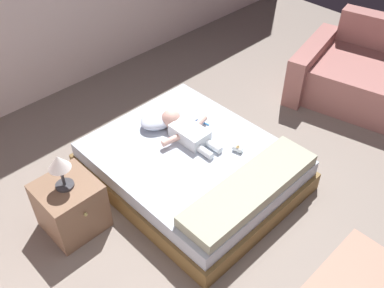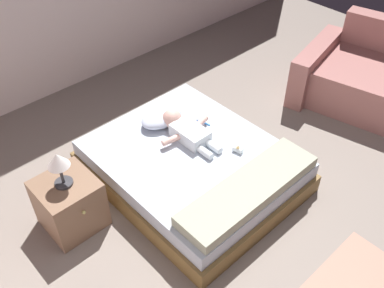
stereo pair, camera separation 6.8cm
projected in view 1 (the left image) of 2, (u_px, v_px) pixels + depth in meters
ground_plane at (271, 224)px, 3.57m from camera, size 8.00×8.00×0.00m
bed at (192, 166)px, 3.86m from camera, size 1.44×1.76×0.32m
pillow at (160, 117)px, 4.02m from camera, size 0.42×0.28×0.13m
baby at (184, 129)px, 3.88m from camera, size 0.54×0.67×0.18m
toothbrush at (202, 122)px, 4.06m from camera, size 0.05×0.15×0.02m
nightstand at (71, 206)px, 3.42m from camera, size 0.44×0.47×0.46m
lamp at (59, 165)px, 3.12m from camera, size 0.17×0.17×0.31m
blanket at (250, 188)px, 3.37m from camera, size 1.30×0.36×0.10m
baby_bottle at (238, 149)px, 3.74m from camera, size 0.07×0.10×0.07m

